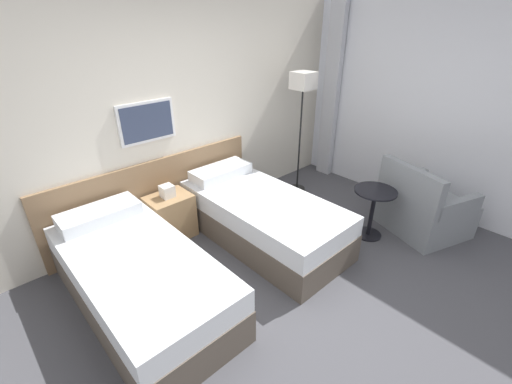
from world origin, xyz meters
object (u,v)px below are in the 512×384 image
object	(u,v)px
bed_near_door	(139,278)
bed_near_window	(262,217)
nightstand	(171,216)
side_table	(373,204)
floor_lamp	(303,90)
armchair	(423,209)

from	to	relation	value
bed_near_door	bed_near_window	world-z (taller)	same
nightstand	side_table	distance (m)	2.37
bed_near_door	side_table	world-z (taller)	bed_near_door
nightstand	side_table	xyz separation A→B (m)	(1.75, -1.59, 0.15)
bed_near_window	nightstand	distance (m)	1.07
nightstand	side_table	world-z (taller)	nightstand
floor_lamp	armchair	world-z (taller)	floor_lamp
floor_lamp	side_table	xyz separation A→B (m)	(-0.30, -1.40, -1.05)
bed_near_door	armchair	distance (m)	3.31
bed_near_window	armchair	size ratio (longest dim) A/B	1.86
side_table	armchair	bearing A→B (deg)	-31.60
bed_near_door	side_table	distance (m)	2.65
nightstand	bed_near_door	bearing A→B (deg)	-135.05
nightstand	floor_lamp	distance (m)	2.38
bed_near_door	nightstand	size ratio (longest dim) A/B	2.97
bed_near_door	nightstand	world-z (taller)	bed_near_door
nightstand	side_table	size ratio (longest dim) A/B	1.11
bed_near_door	armchair	xyz separation A→B (m)	(3.09, -1.19, -0.01)
nightstand	armchair	world-z (taller)	armchair
armchair	floor_lamp	bearing A→B (deg)	27.98
bed_near_window	side_table	xyz separation A→B (m)	(0.99, -0.84, 0.14)
nightstand	side_table	bearing A→B (deg)	-42.31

